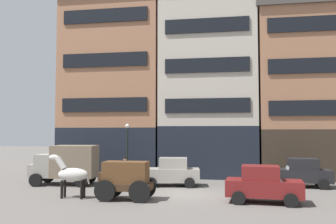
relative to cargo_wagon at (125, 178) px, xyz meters
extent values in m
plane|color=#605B56|center=(3.06, 2.07, -1.15)|extent=(120.00, 120.00, 0.00)
cube|color=black|center=(-4.17, 11.58, 0.78)|extent=(8.21, 6.21, 3.86)
cube|color=#9E6B4C|center=(-4.17, 11.58, 8.05)|extent=(8.21, 6.21, 10.67)
cube|color=#47423D|center=(-4.17, 11.58, 13.63)|extent=(8.71, 6.71, 0.50)
cube|color=black|center=(-4.17, 8.41, 4.49)|extent=(6.90, 0.12, 1.10)
cube|color=black|center=(-4.17, 8.41, 8.05)|extent=(6.90, 0.12, 1.10)
cube|color=black|center=(-4.17, 8.41, 11.60)|extent=(6.90, 0.12, 1.10)
cube|color=black|center=(3.86, 11.58, 0.84)|extent=(7.55, 6.21, 3.97)
cube|color=#B7AD9E|center=(3.86, 11.58, 8.91)|extent=(7.55, 6.21, 12.17)
cube|color=black|center=(3.86, 8.41, 4.34)|extent=(6.34, 0.12, 1.10)
cube|color=black|center=(3.86, 8.41, 7.38)|extent=(6.34, 0.12, 1.10)
cube|color=black|center=(3.86, 8.41, 10.43)|extent=(6.34, 0.12, 1.10)
cube|color=#33281E|center=(11.08, 11.58, 0.71)|extent=(6.60, 6.21, 3.71)
cube|color=#9E6B4C|center=(11.08, 11.58, 7.13)|extent=(6.60, 6.21, 9.14)
cube|color=#47423D|center=(11.08, 11.58, 11.95)|extent=(7.10, 6.71, 0.50)
cube|color=black|center=(11.08, 8.41, 4.08)|extent=(5.54, 0.12, 1.10)
cube|color=black|center=(11.08, 8.41, 7.13)|extent=(5.54, 0.12, 1.10)
cube|color=black|center=(11.08, 8.41, 10.18)|extent=(5.54, 0.12, 1.10)
cube|color=#3D2819|center=(0.05, 0.00, -0.45)|extent=(2.70, 1.31, 0.36)
cube|color=brown|center=(0.05, 0.00, 0.28)|extent=(2.30, 1.11, 1.10)
cube|color=#3D2819|center=(-1.10, 0.00, 0.03)|extent=(0.40, 1.04, 0.50)
cylinder|color=black|center=(-0.85, -0.71, -0.60)|extent=(1.10, 0.08, 1.10)
cylinder|color=black|center=(-0.85, 0.71, -0.60)|extent=(1.10, 0.08, 1.10)
cylinder|color=black|center=(0.95, -0.71, -0.60)|extent=(1.10, 0.08, 1.10)
cylinder|color=black|center=(0.95, 0.71, -0.60)|extent=(1.10, 0.08, 1.10)
ellipsoid|color=beige|center=(-2.85, 0.00, 0.10)|extent=(1.70, 0.60, 0.70)
cylinder|color=beige|center=(-3.57, 0.00, 0.70)|extent=(0.66, 0.32, 0.76)
ellipsoid|color=beige|center=(-3.97, 0.00, 1.00)|extent=(0.56, 0.24, 0.30)
cylinder|color=beige|center=(-2.04, 0.00, -0.05)|extent=(0.27, 0.10, 0.65)
cylinder|color=black|center=(-3.40, -0.18, -0.67)|extent=(0.14, 0.14, 0.95)
cylinder|color=black|center=(-3.40, 0.18, -0.67)|extent=(0.14, 0.14, 0.95)
cylinder|color=black|center=(-2.30, -0.18, -0.67)|extent=(0.14, 0.14, 0.95)
cylinder|color=black|center=(-2.30, 0.18, -0.67)|extent=(0.14, 0.14, 0.95)
cube|color=gray|center=(-6.54, 4.32, 0.12)|extent=(1.54, 1.81, 1.50)
cube|color=gray|center=(-7.24, 4.26, -0.18)|extent=(1.02, 1.52, 0.80)
cube|color=#756651|center=(-4.75, 4.47, 0.42)|extent=(2.95, 2.13, 2.10)
cube|color=silver|center=(-6.99, 4.28, 0.37)|extent=(0.31, 1.37, 0.64)
cylinder|color=black|center=(-6.91, 3.33, -0.73)|extent=(0.86, 0.29, 0.84)
cylinder|color=black|center=(-7.07, 5.23, -0.73)|extent=(0.86, 0.29, 0.84)
cylinder|color=black|center=(-3.92, 3.59, -0.73)|extent=(0.86, 0.29, 0.84)
cylinder|color=black|center=(-4.08, 5.48, -0.73)|extent=(0.86, 0.29, 0.84)
cube|color=gray|center=(1.65, 5.06, -0.42)|extent=(3.86, 2.02, 0.80)
cube|color=gray|center=(1.80, 5.07, 0.33)|extent=(1.96, 1.64, 0.70)
cube|color=silver|center=(0.96, 4.98, 0.20)|extent=(0.48, 1.34, 0.56)
cylinder|color=black|center=(0.56, 4.08, -0.82)|extent=(0.68, 0.26, 0.66)
cylinder|color=black|center=(0.36, 5.75, -0.82)|extent=(0.68, 0.26, 0.66)
cylinder|color=black|center=(2.94, 4.36, -0.82)|extent=(0.68, 0.26, 0.66)
cylinder|color=black|center=(2.75, 6.03, -0.82)|extent=(0.68, 0.26, 0.66)
cube|color=black|center=(9.93, 5.92, -0.42)|extent=(3.79, 1.83, 0.80)
cube|color=black|center=(10.08, 5.91, 0.33)|extent=(1.89, 1.55, 0.70)
cube|color=silver|center=(9.23, 5.97, 0.20)|extent=(0.42, 1.33, 0.56)
cylinder|color=black|center=(8.68, 5.16, -0.82)|extent=(0.67, 0.22, 0.66)
cylinder|color=black|center=(8.78, 6.83, -0.82)|extent=(0.67, 0.22, 0.66)
cylinder|color=black|center=(11.07, 5.01, -0.82)|extent=(0.67, 0.22, 0.66)
cylinder|color=black|center=(11.18, 6.68, -0.82)|extent=(0.67, 0.22, 0.66)
cube|color=maroon|center=(7.05, 0.38, -0.42)|extent=(3.83, 1.93, 0.80)
cube|color=maroon|center=(6.90, 0.39, 0.33)|extent=(1.92, 1.60, 0.70)
cube|color=silver|center=(7.75, 0.31, 0.20)|extent=(0.45, 1.34, 0.56)
cylinder|color=black|center=(8.32, 1.10, -0.82)|extent=(0.67, 0.24, 0.66)
cylinder|color=black|center=(8.17, -0.57, -0.82)|extent=(0.67, 0.24, 0.66)
cylinder|color=black|center=(5.93, 1.32, -0.82)|extent=(0.67, 0.24, 0.66)
cylinder|color=black|center=(5.78, -0.35, -0.82)|extent=(0.67, 0.24, 0.66)
cylinder|color=black|center=(-1.84, 6.01, -0.72)|extent=(0.16, 0.16, 0.85)
cylinder|color=black|center=(-1.64, 6.01, -0.72)|extent=(0.16, 0.16, 0.85)
cylinder|color=black|center=(-1.74, 6.01, 0.01)|extent=(0.50, 0.50, 0.62)
sphere|color=tan|center=(-1.74, 6.01, 0.45)|extent=(0.22, 0.22, 0.22)
cylinder|color=black|center=(-1.74, 6.01, 0.55)|extent=(0.28, 0.28, 0.02)
cylinder|color=black|center=(-1.74, 6.01, 0.60)|extent=(0.18, 0.18, 0.09)
cylinder|color=black|center=(-1.93, 7.28, 0.75)|extent=(0.12, 0.12, 3.80)
sphere|color=silver|center=(-1.93, 7.28, 2.81)|extent=(0.32, 0.32, 0.32)
camera|label=1|loc=(5.15, -17.84, 2.36)|focal=37.59mm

